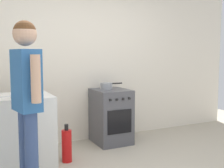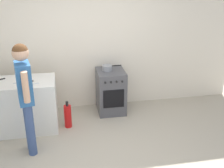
{
  "view_description": "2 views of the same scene",
  "coord_description": "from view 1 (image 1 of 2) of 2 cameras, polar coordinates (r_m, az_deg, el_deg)",
  "views": [
    {
      "loc": [
        -1.54,
        -2.35,
        1.4
      ],
      "look_at": [
        0.04,
        0.91,
        1.02
      ],
      "focal_mm": 45.0,
      "sensor_mm": 36.0,
      "label": 1
    },
    {
      "loc": [
        -0.54,
        -3.4,
        2.64
      ],
      "look_at": [
        0.25,
        0.89,
        0.86
      ],
      "focal_mm": 45.0,
      "sensor_mm": 36.0,
      "label": 2
    }
  ],
  "objects": [
    {
      "name": "back_wall",
      "position": [
        4.57,
        -6.25,
        4.79
      ],
      "size": [
        6.0,
        0.1,
        2.6
      ],
      "primitive_type": "cube",
      "color": "silver",
      "rests_on": "ground"
    },
    {
      "name": "oven_left",
      "position": [
        4.47,
        -0.23,
        -6.52
      ],
      "size": [
        0.53,
        0.62,
        0.85
      ],
      "color": "#4C4C51",
      "rests_on": "ground"
    },
    {
      "name": "pot",
      "position": [
        4.39,
        -1.15,
        -0.43
      ],
      "size": [
        0.37,
        0.19,
        0.1
      ],
      "color": "gray",
      "rests_on": "oven_left"
    },
    {
      "name": "knife_utility",
      "position": [
        3.43,
        -18.06,
        -2.54
      ],
      "size": [
        0.25,
        0.1,
        0.01
      ],
      "color": "silver",
      "rests_on": "counter_unit"
    },
    {
      "name": "knife_carving",
      "position": [
        3.54,
        -20.16,
        -2.36
      ],
      "size": [
        0.33,
        0.09,
        0.01
      ],
      "color": "silver",
      "rests_on": "counter_unit"
    },
    {
      "name": "person",
      "position": [
        2.86,
        -16.96,
        -1.35
      ],
      "size": [
        0.26,
        0.56,
        1.72
      ],
      "color": "#384C7A",
      "rests_on": "ground"
    },
    {
      "name": "fire_extinguisher",
      "position": [
        3.79,
        -9.18,
        -12.22
      ],
      "size": [
        0.13,
        0.13,
        0.5
      ],
      "color": "red",
      "rests_on": "ground"
    }
  ]
}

